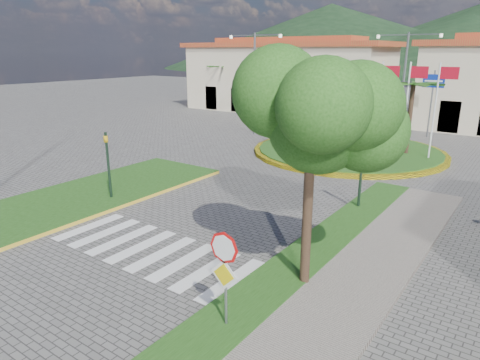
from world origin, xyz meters
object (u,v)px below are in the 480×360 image
Objects in this scene: roundabout_island at (348,150)px; car_dark_a at (307,120)px; deciduous_tree at (312,109)px; stop_sign at (225,265)px; car_dark_b at (432,121)px; white_van at (287,111)px.

car_dark_a is (-7.25, 8.16, 0.35)m from roundabout_island.
roundabout_island is 1.87× the size of deciduous_tree.
roundabout_island reaches higher than stop_sign.
stop_sign is 4.59m from deciduous_tree.
car_dark_a is at bearing 113.31° from stop_sign.
roundabout_island is 14.65m from car_dark_b.
car_dark_a is (-12.15, 28.20, -1.26)m from stop_sign.
deciduous_tree reaches higher than car_dark_a.
stop_sign is 0.78× the size of car_dark_b.
car_dark_a is at bearing -118.74° from white_van.
roundabout_island is 3.75× the size of car_dark_b.
car_dark_b is at bearing -67.07° from white_van.
white_van is at bearing 120.50° from deciduous_tree.
deciduous_tree is (0.60, 3.04, 3.38)m from stop_sign.
car_dark_b is (-3.33, 31.48, -4.62)m from deciduous_tree.
deciduous_tree is 2.18× the size of car_dark_a.
stop_sign reaches higher than white_van.
white_van is 5.90m from car_dark_a.
car_dark_a is 0.92× the size of car_dark_b.
roundabout_island is at bearing 103.73° from stop_sign.
roundabout_island is 16.81m from white_van.
deciduous_tree is at bearing -159.61° from car_dark_a.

